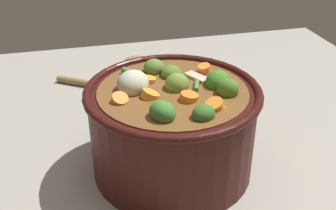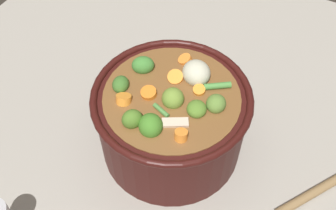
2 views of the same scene
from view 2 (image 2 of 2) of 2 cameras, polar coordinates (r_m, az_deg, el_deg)
ground_plane at (r=0.74m, az=0.45°, el=-5.49°), size 1.10×1.10×0.00m
cooking_pot at (r=0.68m, az=0.49°, el=-2.05°), size 0.26×0.26×0.16m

